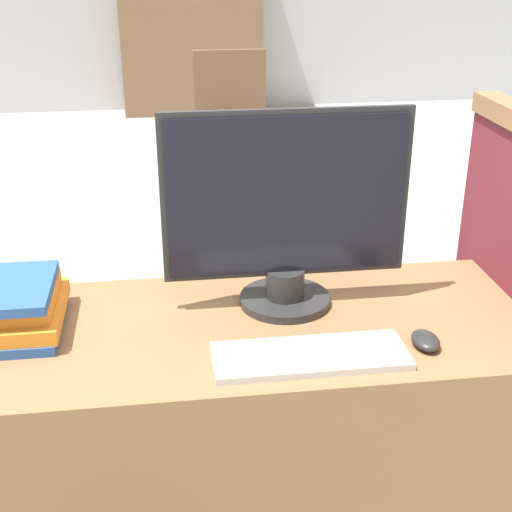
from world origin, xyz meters
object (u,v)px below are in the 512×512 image
object	(u,v)px
monitor	(286,212)
mouse	(425,340)
keyboard	(310,356)
book_stack	(22,307)
far_chair	(232,123)

from	to	relation	value
monitor	mouse	size ratio (longest dim) A/B	6.64
monitor	keyboard	size ratio (longest dim) A/B	1.39
keyboard	book_stack	distance (m)	0.66
monitor	mouse	xyz separation A→B (m)	(0.27, -0.24, -0.22)
monitor	far_chair	xyz separation A→B (m)	(0.16, 2.73, -0.45)
mouse	book_stack	distance (m)	0.91
far_chair	book_stack	bearing A→B (deg)	-159.23
monitor	mouse	world-z (taller)	monitor
mouse	far_chair	world-z (taller)	far_chair
book_stack	monitor	bearing A→B (deg)	3.96
mouse	far_chair	bearing A→B (deg)	92.21
monitor	far_chair	size ratio (longest dim) A/B	0.62
monitor	book_stack	size ratio (longest dim) A/B	2.11
far_chair	monitor	bearing A→B (deg)	-147.00
keyboard	mouse	bearing A→B (deg)	3.92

